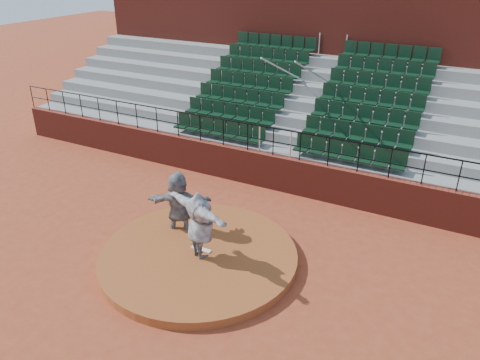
% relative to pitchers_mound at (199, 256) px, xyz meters
% --- Properties ---
extents(ground, '(90.00, 90.00, 0.00)m').
position_rel_pitchers_mound_xyz_m(ground, '(0.00, 0.00, -0.12)').
color(ground, '#9A3E22').
rests_on(ground, ground).
extents(pitchers_mound, '(5.50, 5.50, 0.25)m').
position_rel_pitchers_mound_xyz_m(pitchers_mound, '(0.00, 0.00, 0.00)').
color(pitchers_mound, '#9B4C22').
rests_on(pitchers_mound, ground).
extents(pitching_rubber, '(0.60, 0.15, 0.03)m').
position_rel_pitchers_mound_xyz_m(pitching_rubber, '(0.00, 0.15, 0.14)').
color(pitching_rubber, white).
rests_on(pitching_rubber, pitchers_mound).
extents(boundary_wall, '(24.00, 0.30, 1.30)m').
position_rel_pitchers_mound_xyz_m(boundary_wall, '(0.00, 5.00, 0.53)').
color(boundary_wall, maroon).
rests_on(boundary_wall, ground).
extents(wall_railing, '(24.04, 0.05, 1.03)m').
position_rel_pitchers_mound_xyz_m(wall_railing, '(0.00, 5.00, 1.90)').
color(wall_railing, black).
rests_on(wall_railing, boundary_wall).
extents(seating_deck, '(24.00, 5.97, 4.63)m').
position_rel_pitchers_mound_xyz_m(seating_deck, '(0.00, 8.64, 1.33)').
color(seating_deck, gray).
rests_on(seating_deck, ground).
extents(press_box_facade, '(24.00, 3.00, 7.10)m').
position_rel_pitchers_mound_xyz_m(press_box_facade, '(0.00, 12.60, 3.43)').
color(press_box_facade, maroon).
rests_on(press_box_facade, ground).
extents(pitcher, '(2.49, 1.50, 1.97)m').
position_rel_pitchers_mound_xyz_m(pitcher, '(0.15, -0.09, 1.11)').
color(pitcher, black).
rests_on(pitcher, pitchers_mound).
extents(fielder, '(2.00, 1.36, 2.07)m').
position_rel_pitchers_mound_xyz_m(fielder, '(-1.20, 0.87, 0.91)').
color(fielder, black).
rests_on(fielder, ground).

